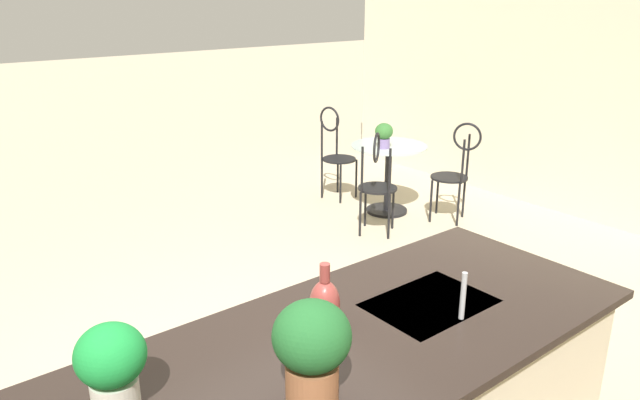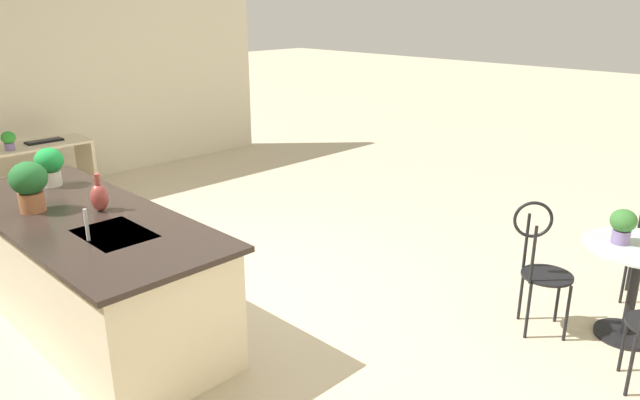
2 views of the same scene
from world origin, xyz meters
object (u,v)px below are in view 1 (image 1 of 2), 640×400
object	(u,v)px
potted_plant_on_table	(384,134)
vase_on_counter	(325,302)
potted_plant_counter_near	(312,346)
chair_by_island	(336,149)
chair_toward_desk	(377,179)
potted_plant_counter_far	(112,364)
bistro_table	(388,172)
chair_near_window	(456,167)

from	to	relation	value
potted_plant_on_table	vase_on_counter	world-z (taller)	vase_on_counter
potted_plant_counter_near	chair_by_island	bearing A→B (deg)	-131.09
chair_toward_desk	potted_plant_on_table	size ratio (longest dim) A/B	4.02
chair_by_island	potted_plant_counter_far	world-z (taller)	potted_plant_counter_far
bistro_table	chair_near_window	size ratio (longest dim) A/B	0.77
bistro_table	chair_by_island	size ratio (longest dim) A/B	0.77
chair_toward_desk	potted_plant_on_table	xyz separation A→B (m)	(-0.42, -0.35, 0.32)
chair_toward_desk	chair_by_island	bearing A→B (deg)	-111.11
bistro_table	potted_plant_counter_near	bearing A→B (deg)	41.60
potted_plant_on_table	vase_on_counter	size ratio (longest dim) A/B	0.90
bistro_table	potted_plant_on_table	size ratio (longest dim) A/B	3.08
potted_plant_counter_far	chair_near_window	bearing A→B (deg)	-154.83
potted_plant_counter_far	potted_plant_counter_near	bearing A→B (deg)	146.42
chair_near_window	potted_plant_counter_far	size ratio (longest dim) A/B	3.16
chair_toward_desk	potted_plant_counter_far	distance (m)	4.05
chair_near_window	chair_toward_desk	bearing A→B (deg)	-13.74
chair_toward_desk	potted_plant_counter_near	xyz separation A→B (m)	(2.80, 2.58, 0.56)
vase_on_counter	chair_near_window	bearing A→B (deg)	-149.13
bistro_table	chair_toward_desk	distance (m)	0.69
chair_by_island	potted_plant_on_table	distance (m)	0.85
bistro_table	chair_by_island	distance (m)	0.76
potted_plant_counter_far	vase_on_counter	distance (m)	0.90
potted_plant_on_table	potted_plant_counter_far	distance (m)	4.56
chair_near_window	potted_plant_counter_near	bearing A→B (deg)	32.58
potted_plant_counter_far	vase_on_counter	bearing A→B (deg)	179.75
chair_by_island	vase_on_counter	size ratio (longest dim) A/B	3.62
potted_plant_counter_far	chair_toward_desk	bearing A→B (deg)	-146.56
chair_near_window	potted_plant_counter_near	xyz separation A→B (m)	(3.69, 2.36, 0.56)
chair_toward_desk	vase_on_counter	world-z (taller)	vase_on_counter
vase_on_counter	potted_plant_counter_near	bearing A→B (deg)	45.91
chair_near_window	chair_by_island	bearing A→B (deg)	-71.46
chair_near_window	bistro_table	bearing A→B (deg)	-60.52
chair_near_window	potted_plant_on_table	distance (m)	0.80
vase_on_counter	potted_plant_on_table	bearing A→B (deg)	-138.20
chair_toward_desk	potted_plant_on_table	bearing A→B (deg)	-140.22
chair_by_island	vase_on_counter	world-z (taller)	vase_on_counter
bistro_table	potted_plant_counter_near	size ratio (longest dim) A/B	2.10
potted_plant_counter_far	potted_plant_counter_near	world-z (taller)	potted_plant_counter_near
chair_toward_desk	potted_plant_counter_far	world-z (taller)	potted_plant_counter_far
chair_by_island	potted_plant_on_table	xyz separation A→B (m)	(0.02, 0.79, 0.32)
chair_toward_desk	vase_on_counter	distance (m)	3.33
chair_near_window	potted_plant_on_table	xyz separation A→B (m)	(0.48, -0.56, 0.32)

